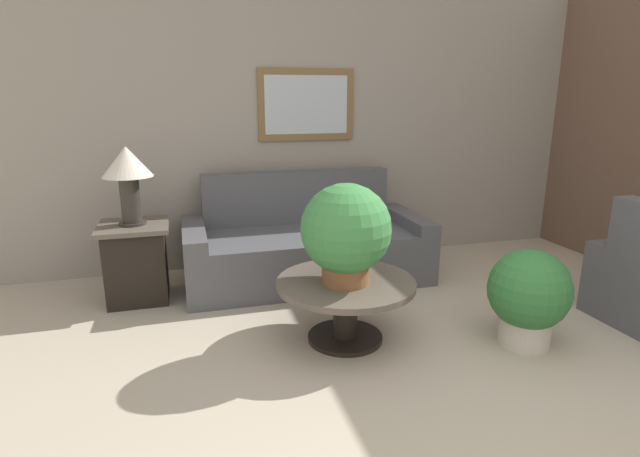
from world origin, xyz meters
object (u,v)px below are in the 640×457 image
object	(u,v)px
couch_main	(306,247)
coffee_table	(346,297)
side_table	(137,261)
potted_plant_floor	(529,295)
potted_plant_on_table	(346,232)
table_lamp	(127,170)

from	to	relation	value
couch_main	coffee_table	bearing A→B (deg)	-91.48
couch_main	coffee_table	distance (m)	1.18
coffee_table	side_table	distance (m)	1.73
side_table	potted_plant_floor	size ratio (longest dim) A/B	0.96
coffee_table	side_table	bearing A→B (deg)	141.23
couch_main	coffee_table	xyz separation A→B (m)	(-0.03, -1.18, 0.02)
coffee_table	potted_plant_on_table	bearing A→B (deg)	-114.17
couch_main	potted_plant_floor	world-z (taller)	couch_main
coffee_table	potted_plant_on_table	distance (m)	0.45
couch_main	coffee_table	world-z (taller)	couch_main
coffee_table	side_table	xyz separation A→B (m)	(-1.35, 1.08, 0.01)
potted_plant_floor	potted_plant_on_table	bearing A→B (deg)	163.42
side_table	potted_plant_floor	distance (m)	2.84
table_lamp	potted_plant_floor	bearing A→B (deg)	-30.73
couch_main	potted_plant_on_table	xyz separation A→B (m)	(-0.05, -1.22, 0.46)
potted_plant_floor	side_table	bearing A→B (deg)	149.27
side_table	potted_plant_on_table	size ratio (longest dim) A/B	0.96
coffee_table	potted_plant_floor	distance (m)	1.16
potted_plant_on_table	potted_plant_floor	bearing A→B (deg)	-16.58
couch_main	potted_plant_on_table	size ratio (longest dim) A/B	3.23
coffee_table	couch_main	bearing A→B (deg)	88.52
couch_main	potted_plant_floor	xyz separation A→B (m)	(1.06, -1.55, 0.06)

